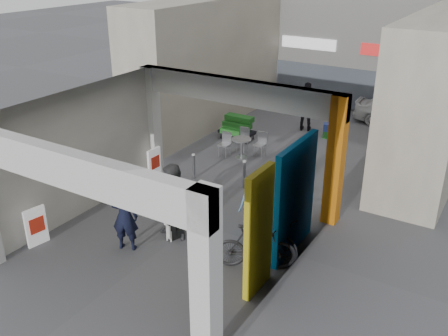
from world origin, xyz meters
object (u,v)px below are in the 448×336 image
Objects in this scene: man_crates at (307,107)px; white_van at (401,111)px; man_with_dog at (125,216)px; man_elderly at (253,204)px; bicycle_rear at (255,247)px; border_collie at (172,229)px; cafe_set at (242,147)px; man_back_turned at (174,203)px; produce_stand at (237,130)px; bicycle_front at (273,232)px.

white_van is at bearing -154.83° from man_crates.
man_with_dog is 3.24m from man_elderly.
bicycle_rear is (2.76, -9.41, -0.42)m from man_crates.
white_van reaches higher than border_collie.
man_back_turned reaches higher than cafe_set.
man_with_dog reaches higher than produce_stand.
produce_stand reaches higher than cafe_set.
border_collie is at bearing -102.93° from man_back_turned.
man_back_turned is at bearing -146.57° from man_with_dog.
cafe_set is 7.37m from white_van.
cafe_set is 0.80× the size of man_with_dog.
bicycle_front reaches higher than cafe_set.
man_back_turned is at bearing 163.86° from white_van.
bicycle_rear reaches higher than produce_stand.
man_crates is (-1.89, 7.94, 0.24)m from man_elderly.
man_with_dog is at bearing -122.60° from man_back_turned.
bicycle_rear is at bearing 90.96° from man_crates.
border_collie is 2.38m from bicycle_rear.
man_crates is 4.03m from white_van.
man_crates is 1.09× the size of bicycle_front.
man_back_turned is 1.11× the size of bicycle_front.
man_elderly reaches higher than bicycle_rear.
cafe_set is 0.77× the size of bicycle_rear.
white_van is (3.34, 12.94, -0.26)m from man_with_dog.
bicycle_front is at bearing 21.72° from man_back_turned.
man_back_turned is at bearing 60.68° from bicycle_rear.
man_crates is at bearing 76.26° from cafe_set.
cafe_set is at bearing 105.19° from man_back_turned.
man_crates is (1.86, 2.30, 0.63)m from produce_stand.
cafe_set is 0.97× the size of man_elderly.
produce_stand is 0.75× the size of man_with_dog.
man_elderly reaches higher than border_collie.
bicycle_front is at bearing -53.23° from cafe_set.
bicycle_front is (0.87, -0.54, -0.27)m from man_elderly.
man_back_turned is at bearing 77.22° from man_crates.
bicycle_rear is (0.00, -0.92, 0.09)m from bicycle_front.
man_with_dog reaches higher than man_elderly.
man_elderly is at bearing -154.03° from man_with_dog.
white_van is at bearing 79.85° from man_back_turned.
man_elderly is 8.17m from man_crates.
cafe_set is at bearing 5.26° from bicycle_rear.
border_collie is at bearing 163.83° from white_van.
bicycle_front is (3.05, 1.85, -0.42)m from man_with_dog.
produce_stand is 6.78m from man_elderly.
cafe_set is 6.85m from bicycle_rear.
produce_stand reaches higher than border_collie.
cafe_set reaches higher than border_collie.
bicycle_rear is at bearing 20.88° from border_collie.
man_elderly is 0.40× the size of white_van.
man_crates is at bearing 39.23° from produce_stand.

